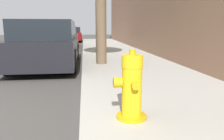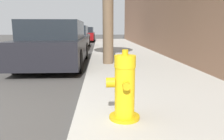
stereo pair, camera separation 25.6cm
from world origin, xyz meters
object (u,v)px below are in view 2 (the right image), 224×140
fire_hydrant (124,88)px  parked_car_mid (73,37)px  parked_car_far (84,34)px  parked_car_near (56,44)px

fire_hydrant → parked_car_mid: size_ratio=0.19×
parked_car_mid → parked_car_far: parked_car_mid is taller
fire_hydrant → parked_car_near: size_ratio=0.19×
fire_hydrant → parked_car_mid: 10.93m
fire_hydrant → parked_car_near: bearing=109.6°
parked_car_near → parked_car_far: (0.00, 12.83, -0.04)m
parked_car_mid → parked_car_far: 6.74m
parked_car_near → parked_car_mid: (-0.17, 6.10, -0.03)m
parked_car_near → parked_car_far: parked_car_near is taller
fire_hydrant → parked_car_near: 4.97m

